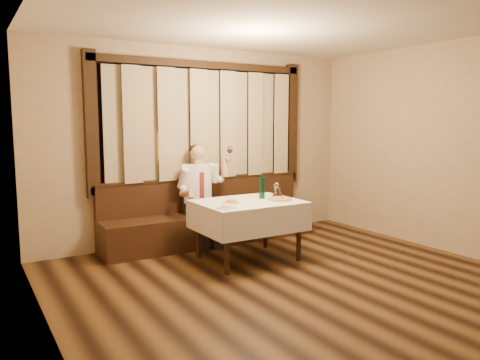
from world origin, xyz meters
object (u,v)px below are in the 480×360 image
pizza (280,199)px  pasta_red (231,200)px  seated_man (201,187)px  banquette (211,221)px  dining_table (248,209)px  green_bottle (262,187)px  pasta_cream (227,205)px  cruet_caddy (277,193)px

pizza → pasta_red: bearing=168.0°
seated_man → pasta_red: bearing=-93.2°
banquette → dining_table: bearing=-90.0°
green_bottle → seated_man: size_ratio=0.24×
banquette → pasta_cream: (-0.46, -1.30, 0.48)m
green_bottle → pasta_cream: bearing=-153.9°
banquette → pizza: banquette is taller
pizza → cruet_caddy: cruet_caddy is taller
dining_table → pizza: pizza is taller
pasta_red → cruet_caddy: cruet_caddy is taller
pasta_red → pasta_cream: 0.33m
dining_table → pasta_red: 0.29m
dining_table → seated_man: 0.97m
banquette → seated_man: bearing=-156.2°
green_bottle → dining_table: bearing=-164.0°
cruet_caddy → pizza: bearing=-118.4°
pizza → green_bottle: (-0.12, 0.23, 0.13)m
pasta_red → seated_man: bearing=86.8°
dining_table → pasta_red: pasta_red is taller
green_bottle → cruet_caddy: (0.27, 0.04, -0.10)m
green_bottle → banquette: bearing=105.1°
pasta_red → cruet_caddy: (0.79, 0.14, 0.01)m
pizza → cruet_caddy: bearing=60.5°
cruet_caddy → banquette: bearing=121.5°
dining_table → pasta_red: bearing=-175.7°
dining_table → pasta_cream: pasta_cream is taller
pizza → pasta_cream: pasta_cream is taller
pasta_cream → seated_man: 1.24m
green_bottle → cruet_caddy: 0.30m
seated_man → banquette: bearing=23.8°
pasta_red → green_bottle: (0.51, 0.09, 0.11)m
dining_table → green_bottle: (0.26, 0.07, 0.25)m
green_bottle → seated_man: bearing=118.1°
pasta_red → pasta_cream: size_ratio=0.96×
pizza → seated_man: size_ratio=0.22×
cruet_caddy → seated_man: bearing=133.1°
pizza → pasta_red: (-0.63, 0.13, 0.02)m
pizza → seated_man: bearing=118.1°
seated_man → cruet_caddy: bearing=-48.1°
green_bottle → seated_man: 0.98m
pizza → pasta_cream: bearing=-171.6°
dining_table → banquette: bearing=90.0°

